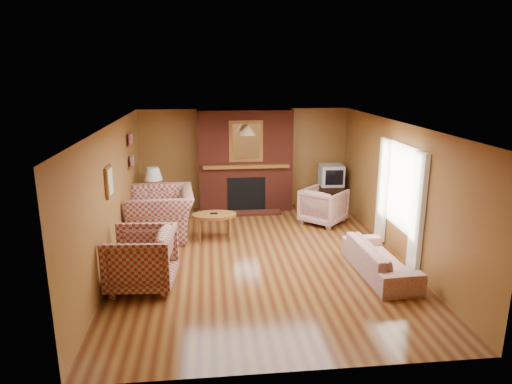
{
  "coord_description": "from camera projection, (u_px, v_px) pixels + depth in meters",
  "views": [
    {
      "loc": [
        -0.88,
        -7.6,
        3.27
      ],
      "look_at": [
        -0.0,
        0.6,
        1.07
      ],
      "focal_mm": 32.0,
      "sensor_mm": 36.0,
      "label": 1
    }
  ],
  "objects": [
    {
      "name": "wall_right",
      "position": [
        398.0,
        190.0,
        8.19
      ],
      "size": [
        0.0,
        6.5,
        6.5
      ],
      "primitive_type": "plane",
      "rotation": [
        1.57,
        0.0,
        -1.57
      ],
      "color": "brown",
      "rests_on": "floor"
    },
    {
      "name": "window_right",
      "position": [
        399.0,
        197.0,
        8.01
      ],
      "size": [
        0.1,
        1.85,
        2.0
      ],
      "color": "silver",
      "rests_on": "wall_right"
    },
    {
      "name": "bookshelf",
      "position": [
        132.0,
        151.0,
        9.38
      ],
      "size": [
        0.09,
        0.55,
        0.71
      ],
      "color": "brown",
      "rests_on": "wall_left"
    },
    {
      "name": "wall_front",
      "position": [
        295.0,
        273.0,
        4.81
      ],
      "size": [
        6.5,
        0.0,
        6.5
      ],
      "primitive_type": "plane",
      "rotation": [
        -1.57,
        0.0,
        0.0
      ],
      "color": "brown",
      "rests_on": "floor"
    },
    {
      "name": "plaid_loveseat",
      "position": [
        161.0,
        213.0,
        9.2
      ],
      "size": [
        1.4,
        1.57,
        0.96
      ],
      "primitive_type": "imported",
      "rotation": [
        0.0,
        0.0,
        -1.49
      ],
      "color": "maroon",
      "rests_on": "floor"
    },
    {
      "name": "wall_back",
      "position": [
        244.0,
        159.0,
        11.05
      ],
      "size": [
        6.5,
        0.0,
        6.5
      ],
      "primitive_type": "plane",
      "rotation": [
        1.57,
        0.0,
        0.0
      ],
      "color": "brown",
      "rests_on": "floor"
    },
    {
      "name": "pendant_light",
      "position": [
        248.0,
        131.0,
        9.93
      ],
      "size": [
        0.36,
        0.36,
        0.48
      ],
      "color": "black",
      "rests_on": "ceiling"
    },
    {
      "name": "tv_stand",
      "position": [
        330.0,
        197.0,
        11.06
      ],
      "size": [
        0.57,
        0.53,
        0.6
      ],
      "primitive_type": "cube",
      "rotation": [
        0.0,
        0.0,
        -0.05
      ],
      "color": "black",
      "rests_on": "floor"
    },
    {
      "name": "coffee_table",
      "position": [
        214.0,
        217.0,
        9.03
      ],
      "size": [
        0.88,
        0.55,
        0.55
      ],
      "color": "brown",
      "rests_on": "floor"
    },
    {
      "name": "table_lamp",
      "position": [
        154.0,
        180.0,
        10.14
      ],
      "size": [
        0.4,
        0.4,
        0.66
      ],
      "color": "white",
      "rests_on": "side_table"
    },
    {
      "name": "botanical_print",
      "position": [
        109.0,
        182.0,
        7.3
      ],
      "size": [
        0.05,
        0.4,
        0.5
      ],
      "color": "brown",
      "rests_on": "wall_left"
    },
    {
      "name": "crt_tv",
      "position": [
        331.0,
        175.0,
        10.92
      ],
      "size": [
        0.56,
        0.56,
        0.5
      ],
      "color": "#A4A6AB",
      "rests_on": "tv_stand"
    },
    {
      "name": "floor",
      "position": [
        260.0,
        258.0,
        8.24
      ],
      "size": [
        6.5,
        6.5,
        0.0
      ],
      "primitive_type": "plane",
      "color": "#48210F",
      "rests_on": "ground"
    },
    {
      "name": "wall_left",
      "position": [
        112.0,
        198.0,
        7.67
      ],
      "size": [
        0.0,
        6.5,
        6.5
      ],
      "primitive_type": "plane",
      "rotation": [
        1.57,
        0.0,
        1.57
      ],
      "color": "brown",
      "rests_on": "floor"
    },
    {
      "name": "floral_sofa",
      "position": [
        380.0,
        259.0,
        7.51
      ],
      "size": [
        0.79,
        1.82,
        0.52
      ],
      "primitive_type": "imported",
      "rotation": [
        0.0,
        0.0,
        1.62
      ],
      "color": "#B4A58C",
      "rests_on": "floor"
    },
    {
      "name": "ceiling",
      "position": [
        260.0,
        124.0,
        7.62
      ],
      "size": [
        6.5,
        6.5,
        0.0
      ],
      "primitive_type": "plane",
      "rotation": [
        3.14,
        0.0,
        0.0
      ],
      "color": "white",
      "rests_on": "wall_back"
    },
    {
      "name": "floral_armchair",
      "position": [
        324.0,
        206.0,
        10.02
      ],
      "size": [
        1.2,
        1.2,
        0.78
      ],
      "primitive_type": "imported",
      "rotation": [
        0.0,
        0.0,
        2.37
      ],
      "color": "#B4A58C",
      "rests_on": "floor"
    },
    {
      "name": "plaid_armchair",
      "position": [
        141.0,
        259.0,
        7.02
      ],
      "size": [
        1.09,
        1.06,
        0.92
      ],
      "primitive_type": "imported",
      "rotation": [
        0.0,
        0.0,
        -1.65
      ],
      "color": "maroon",
      "rests_on": "floor"
    },
    {
      "name": "side_table",
      "position": [
        155.0,
        208.0,
        10.31
      ],
      "size": [
        0.43,
        0.43,
        0.54
      ],
      "primitive_type": "cube",
      "rotation": [
        0.0,
        0.0,
        -0.07
      ],
      "color": "brown",
      "rests_on": "floor"
    },
    {
      "name": "fireplace",
      "position": [
        245.0,
        162.0,
        10.8
      ],
      "size": [
        2.2,
        0.82,
        2.4
      ],
      "color": "#581E13",
      "rests_on": "floor"
    }
  ]
}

